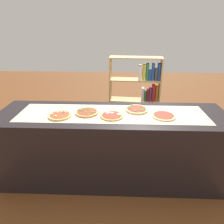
{
  "coord_description": "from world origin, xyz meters",
  "views": [
    {
      "loc": [
        0.08,
        -2.02,
        1.82
      ],
      "look_at": [
        0.0,
        0.0,
        0.9
      ],
      "focal_mm": 31.28,
      "sensor_mm": 36.0,
      "label": 1
    }
  ],
  "objects_px": {
    "bookshelf": "(141,100)",
    "pizza_mozzarella_2": "(112,115)",
    "pizza_plain_4": "(164,116)",
    "pizza_mushroom_0": "(60,115)",
    "pizza_spinach_1": "(87,112)",
    "pizza_spinach_3": "(137,109)"
  },
  "relations": [
    {
      "from": "bookshelf",
      "to": "pizza_mozzarella_2",
      "type": "bearing_deg",
      "value": -113.16
    },
    {
      "from": "pizza_plain_4",
      "to": "pizza_mushroom_0",
      "type": "bearing_deg",
      "value": -177.89
    },
    {
      "from": "pizza_spinach_1",
      "to": "bookshelf",
      "type": "height_order",
      "value": "bookshelf"
    },
    {
      "from": "pizza_mozzarella_2",
      "to": "pizza_spinach_3",
      "type": "bearing_deg",
      "value": 31.27
    },
    {
      "from": "pizza_mozzarella_2",
      "to": "pizza_plain_4",
      "type": "xyz_separation_m",
      "value": [
        0.57,
        0.02,
        -0.0
      ]
    },
    {
      "from": "pizza_mushroom_0",
      "to": "pizza_mozzarella_2",
      "type": "bearing_deg",
      "value": 2.19
    },
    {
      "from": "pizza_spinach_3",
      "to": "pizza_plain_4",
      "type": "height_order",
      "value": "pizza_spinach_3"
    },
    {
      "from": "pizza_mozzarella_2",
      "to": "pizza_spinach_3",
      "type": "xyz_separation_m",
      "value": [
        0.29,
        0.17,
        0.0
      ]
    },
    {
      "from": "pizza_plain_4",
      "to": "bookshelf",
      "type": "distance_m",
      "value": 1.04
    },
    {
      "from": "pizza_spinach_1",
      "to": "pizza_mozzarella_2",
      "type": "relative_size",
      "value": 1.03
    },
    {
      "from": "pizza_mozzarella_2",
      "to": "pizza_mushroom_0",
      "type": "bearing_deg",
      "value": -177.81
    },
    {
      "from": "bookshelf",
      "to": "pizza_plain_4",
      "type": "bearing_deg",
      "value": -82.59
    },
    {
      "from": "pizza_mushroom_0",
      "to": "pizza_mozzarella_2",
      "type": "distance_m",
      "value": 0.57
    },
    {
      "from": "pizza_spinach_3",
      "to": "bookshelf",
      "type": "height_order",
      "value": "bookshelf"
    },
    {
      "from": "pizza_spinach_1",
      "to": "pizza_spinach_3",
      "type": "height_order",
      "value": "same"
    },
    {
      "from": "pizza_spinach_1",
      "to": "bookshelf",
      "type": "xyz_separation_m",
      "value": [
        0.73,
        0.96,
        -0.21
      ]
    },
    {
      "from": "pizza_mushroom_0",
      "to": "pizza_spinach_3",
      "type": "relative_size",
      "value": 0.96
    },
    {
      "from": "pizza_mozzarella_2",
      "to": "bookshelf",
      "type": "bearing_deg",
      "value": 66.84
    },
    {
      "from": "pizza_spinach_1",
      "to": "pizza_spinach_3",
      "type": "relative_size",
      "value": 0.99
    },
    {
      "from": "pizza_mozzarella_2",
      "to": "bookshelf",
      "type": "height_order",
      "value": "bookshelf"
    },
    {
      "from": "pizza_mushroom_0",
      "to": "pizza_spinach_1",
      "type": "distance_m",
      "value": 0.3
    },
    {
      "from": "pizza_mozzarella_2",
      "to": "bookshelf",
      "type": "xyz_separation_m",
      "value": [
        0.44,
        1.03,
        -0.2
      ]
    }
  ]
}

